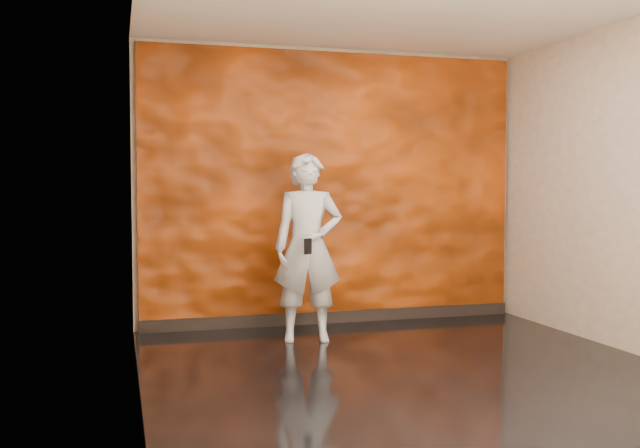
# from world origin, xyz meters

# --- Properties ---
(room) EXTENTS (4.02, 4.02, 2.81)m
(room) POSITION_xyz_m (0.00, 0.00, 1.40)
(room) COLOR black
(room) RESTS_ON ground
(feature_wall) EXTENTS (3.90, 0.06, 2.75)m
(feature_wall) POSITION_xyz_m (0.00, 1.96, 1.38)
(feature_wall) COLOR #DD4E0B
(feature_wall) RESTS_ON ground
(baseboard) EXTENTS (3.90, 0.04, 0.12)m
(baseboard) POSITION_xyz_m (0.00, 1.92, 0.06)
(baseboard) COLOR black
(baseboard) RESTS_ON ground
(man) EXTENTS (0.68, 0.51, 1.69)m
(man) POSITION_xyz_m (-0.48, 1.20, 0.85)
(man) COLOR #959BA3
(man) RESTS_ON ground
(phone) EXTENTS (0.07, 0.04, 0.14)m
(phone) POSITION_xyz_m (-0.53, 0.98, 0.87)
(phone) COLOR black
(phone) RESTS_ON man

